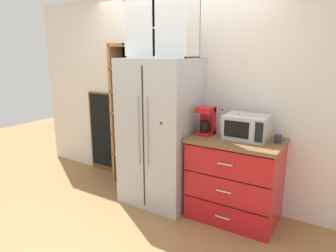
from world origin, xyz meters
TOP-DOWN VIEW (x-y plane):
  - ground_plane at (0.00, 0.00)m, footprint 10.63×10.63m
  - wall_back_cream at (0.00, 0.40)m, footprint 4.94×0.10m
  - refrigerator at (0.00, -0.01)m, footprint 0.85×0.74m
  - pantry_shelf_column at (-0.68, 0.27)m, footprint 0.48×0.31m
  - counter_cabinet at (0.93, 0.04)m, footprint 0.97×0.65m
  - microwave at (1.02, 0.09)m, footprint 0.44×0.33m
  - coffee_maker at (0.57, 0.05)m, footprint 0.17×0.20m
  - mug_charcoal at (1.34, 0.11)m, footprint 0.11×0.07m
  - bottle_clear at (0.72, 0.14)m, footprint 0.06×0.06m
  - bottle_cobalt at (0.93, 0.06)m, footprint 0.06×0.06m
  - upper_cabinet at (0.00, 0.04)m, footprint 0.81×0.32m
  - chalkboard_menu at (-1.24, 0.33)m, footprint 0.60×0.04m

SIDE VIEW (x-z plane):
  - ground_plane at x=0.00m, z-range 0.00..0.00m
  - counter_cabinet at x=0.93m, z-range 0.00..0.92m
  - chalkboard_menu at x=-1.24m, z-range 0.00..1.23m
  - refrigerator at x=0.00m, z-range 0.00..1.75m
  - mug_charcoal at x=1.34m, z-range 0.92..1.01m
  - pantry_shelf_column at x=-0.68m, z-range 0.01..1.94m
  - bottle_cobalt at x=0.93m, z-range 0.91..1.17m
  - bottle_clear at x=0.72m, z-range 0.91..1.19m
  - microwave at x=1.02m, z-range 0.92..1.18m
  - coffee_maker at x=0.57m, z-range 0.92..1.23m
  - wall_back_cream at x=0.00m, z-range 0.00..2.55m
  - upper_cabinet at x=0.00m, z-range 1.75..2.39m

